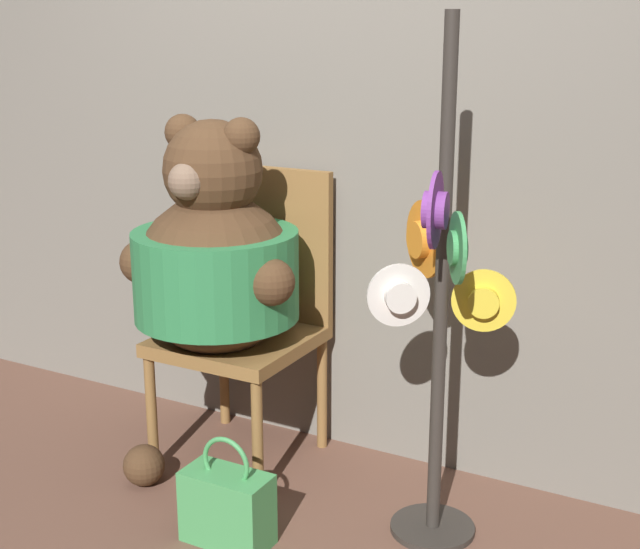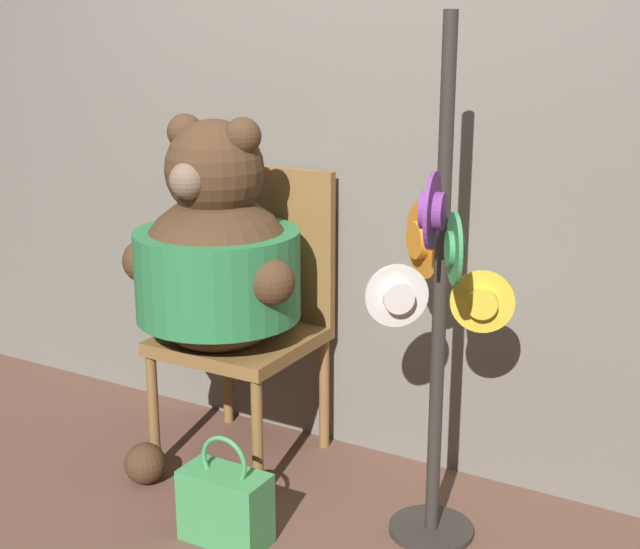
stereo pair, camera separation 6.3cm
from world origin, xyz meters
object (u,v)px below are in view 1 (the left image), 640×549
at_px(chair, 251,308).
at_px(teddy_bear, 215,265).
at_px(hat_display_rack, 437,308).
at_px(handbag_on_ground, 227,506).

relative_size(chair, teddy_bear, 0.83).
height_order(chair, hat_display_rack, hat_display_rack).
xyz_separation_m(chair, hat_display_rack, (0.85, -0.25, 0.20)).
height_order(teddy_bear, hat_display_rack, hat_display_rack).
height_order(hat_display_rack, handbag_on_ground, hat_display_rack).
xyz_separation_m(teddy_bear, handbag_on_ground, (0.32, -0.42, -0.66)).
relative_size(hat_display_rack, handbag_on_ground, 4.48).
bearing_deg(handbag_on_ground, teddy_bear, 127.13).
xyz_separation_m(chair, handbag_on_ground, (0.29, -0.61, -0.45)).
relative_size(chair, handbag_on_ground, 2.97).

